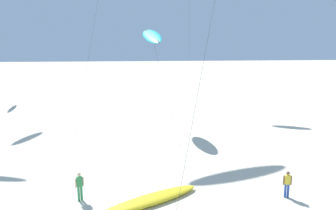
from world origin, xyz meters
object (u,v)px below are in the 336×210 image
Objects in this scene: flying_kite_4 at (152,36)px; grounded_kite_0 at (151,199)px; person_foreground_walker at (287,183)px; person_near_left at (80,185)px.

flying_kite_4 is 19.56m from grounded_kite_0.
flying_kite_4 is 20.60m from person_foreground_walker.
person_foreground_walker is 12.12m from person_near_left.
flying_kite_4 reaches higher than person_foreground_walker.
flying_kite_4 is at bearing 73.09° from person_near_left.
person_foreground_walker is 0.95× the size of person_near_left.
person_near_left is at bearing 171.30° from grounded_kite_0.
person_foreground_walker is (8.01, -0.16, 0.70)m from grounded_kite_0.
person_near_left is (-12.10, 0.78, 0.05)m from person_foreground_walker.
person_foreground_walker is (7.08, -17.28, -8.70)m from flying_kite_4.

